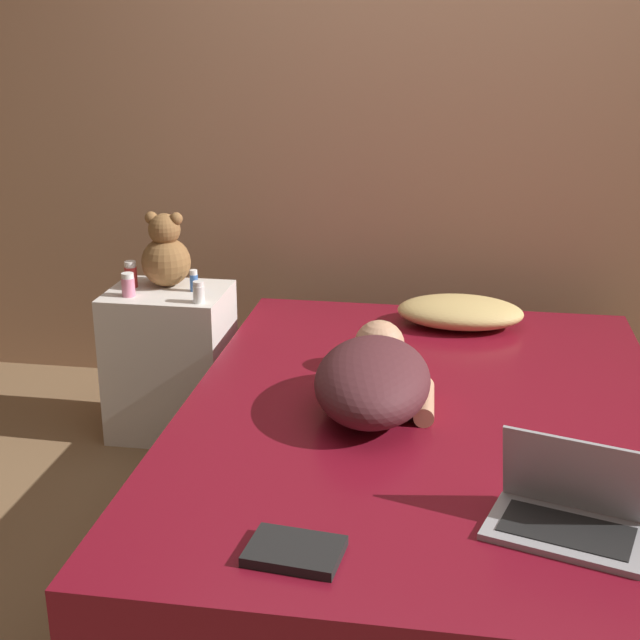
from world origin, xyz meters
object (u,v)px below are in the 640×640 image
(pillow, at_px, (460,312))
(book, at_px, (295,551))
(person_lying, at_px, (374,376))
(bottle_white, at_px, (199,292))
(teddy_bear, at_px, (166,254))
(bottle_blue, at_px, (194,281))
(bottle_pink, at_px, (128,285))
(laptop, at_px, (570,511))
(bottle_red, at_px, (131,275))

(pillow, bearing_deg, book, -101.86)
(person_lying, xyz_separation_m, bottle_white, (-0.71, 0.58, 0.05))
(teddy_bear, height_order, bottle_blue, teddy_bear)
(teddy_bear, height_order, bottle_pink, teddy_bear)
(laptop, height_order, bottle_blue, laptop)
(book, bearing_deg, bottle_pink, 122.63)
(pillow, distance_m, person_lying, 0.83)
(person_lying, bearing_deg, bottle_red, 142.70)
(person_lying, height_order, laptop, laptop)
(bottle_blue, xyz_separation_m, book, (0.68, -1.53, -0.14))
(bottle_blue, bearing_deg, bottle_white, -66.32)
(pillow, relative_size, book, 2.15)
(pillow, bearing_deg, bottle_blue, -175.45)
(bottle_pink, bearing_deg, bottle_blue, 23.86)
(laptop, bearing_deg, bottle_white, 152.98)
(bottle_red, relative_size, bottle_pink, 1.16)
(person_lying, height_order, teddy_bear, teddy_bear)
(laptop, height_order, book, laptop)
(bottle_white, bearing_deg, teddy_bear, 134.28)
(laptop, relative_size, teddy_bear, 1.36)
(bottle_red, xyz_separation_m, bottle_blue, (0.26, -0.01, -0.01))
(person_lying, distance_m, bottle_red, 1.27)
(teddy_bear, bearing_deg, person_lying, -40.45)
(pillow, xyz_separation_m, bottle_red, (-1.28, -0.07, 0.11))
(teddy_bear, xyz_separation_m, book, (0.81, -1.58, -0.23))
(teddy_bear, xyz_separation_m, bottle_red, (-0.13, -0.04, -0.08))
(teddy_bear, relative_size, bottle_red, 2.83)
(teddy_bear, relative_size, bottle_blue, 3.49)
(bottle_red, height_order, bottle_pink, bottle_red)
(person_lying, bearing_deg, bottle_blue, 135.14)
(pillow, bearing_deg, person_lying, -107.26)
(teddy_bear, relative_size, book, 1.33)
(teddy_bear, distance_m, bottle_blue, 0.16)
(bottle_red, bearing_deg, book, -58.47)
(bottle_white, xyz_separation_m, book, (0.62, -1.39, -0.14))
(pillow, height_order, bottle_white, bottle_white)
(bottle_red, relative_size, bottle_blue, 1.23)
(bottle_blue, relative_size, book, 0.38)
(bottle_red, bearing_deg, bottle_blue, -2.78)
(bottle_white, relative_size, bottle_blue, 0.97)
(laptop, bearing_deg, bottle_red, 156.17)
(person_lying, xyz_separation_m, bottle_blue, (-0.77, 0.71, 0.05))
(person_lying, height_order, bottle_white, person_lying)
(laptop, distance_m, bottle_pink, 1.95)
(bottle_white, bearing_deg, bottle_blue, 113.68)
(laptop, relative_size, bottle_white, 4.91)
(bottle_blue, bearing_deg, teddy_bear, 156.57)
(person_lying, relative_size, teddy_bear, 2.39)
(bottle_white, relative_size, bottle_pink, 0.90)
(bottle_blue, bearing_deg, bottle_pink, -156.14)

